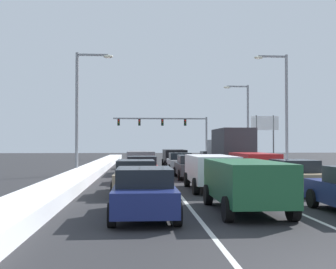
{
  "coord_description": "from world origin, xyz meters",
  "views": [
    {
      "loc": [
        -3.49,
        -6.51,
        2.25
      ],
      "look_at": [
        -0.6,
        34.64,
        3.15
      ],
      "focal_mm": 44.52,
      "sensor_mm": 36.0,
      "label": 1
    }
  ],
  "objects_px": {
    "suv_gray_left_lane_fourth": "(141,160)",
    "box_truck_right_lane_fourth": "(230,148)",
    "sedan_red_left_lane_third": "(142,169)",
    "sedan_navy_left_lane_nearest": "(144,192)",
    "sedan_tan_left_lane_second": "(136,177)",
    "street_lamp_left_mid": "(82,102)",
    "suv_red_right_lane_third": "(254,164)",
    "sedan_maroon_left_lane_fifth": "(137,160)",
    "suv_green_center_lane_nearest": "(245,181)",
    "sedan_tan_right_lane_second": "(293,176)",
    "street_lamp_right_mid": "(245,117)",
    "suv_black_center_lane_fifth": "(174,157)",
    "suv_white_center_lane_second": "(211,169)",
    "sedan_maroon_right_lane_fifth": "(210,159)",
    "street_lamp_right_near": "(282,103)",
    "roadside_sign_right": "(265,128)",
    "sedan_charcoal_center_lane_third": "(191,167)",
    "sedan_silver_center_lane_fourth": "(180,162)",
    "traffic_light_gantry": "(171,126)"
  },
  "relations": [
    {
      "from": "suv_gray_left_lane_fourth",
      "to": "box_truck_right_lane_fourth",
      "type": "bearing_deg",
      "value": 5.17
    },
    {
      "from": "suv_gray_left_lane_fourth",
      "to": "sedan_red_left_lane_third",
      "type": "bearing_deg",
      "value": -89.72
    },
    {
      "from": "sedan_red_left_lane_third",
      "to": "sedan_navy_left_lane_nearest",
      "type": "bearing_deg",
      "value": -90.07
    },
    {
      "from": "box_truck_right_lane_fourth",
      "to": "sedan_tan_left_lane_second",
      "type": "xyz_separation_m",
      "value": [
        -7.2,
        -13.12,
        -1.14
      ]
    },
    {
      "from": "sedan_red_left_lane_third",
      "to": "street_lamp_left_mid",
      "type": "xyz_separation_m",
      "value": [
        -4.24,
        5.36,
        4.43
      ]
    },
    {
      "from": "street_lamp_left_mid",
      "to": "sedan_navy_left_lane_nearest",
      "type": "bearing_deg",
      "value": -76.14
    },
    {
      "from": "suv_red_right_lane_third",
      "to": "sedan_maroon_left_lane_fifth",
      "type": "height_order",
      "value": "suv_red_right_lane_third"
    },
    {
      "from": "suv_green_center_lane_nearest",
      "to": "sedan_red_left_lane_third",
      "type": "height_order",
      "value": "suv_green_center_lane_nearest"
    },
    {
      "from": "sedan_tan_right_lane_second",
      "to": "street_lamp_right_mid",
      "type": "relative_size",
      "value": 0.54
    },
    {
      "from": "suv_black_center_lane_fifth",
      "to": "suv_white_center_lane_second",
      "type": "bearing_deg",
      "value": -89.64
    },
    {
      "from": "sedan_tan_right_lane_second",
      "to": "suv_white_center_lane_second",
      "type": "xyz_separation_m",
      "value": [
        -3.57,
        1.29,
        0.25
      ]
    },
    {
      "from": "sedan_maroon_right_lane_fifth",
      "to": "sedan_red_left_lane_third",
      "type": "xyz_separation_m",
      "value": [
        -6.69,
        -15.43,
        0.0
      ]
    },
    {
      "from": "street_lamp_right_near",
      "to": "roadside_sign_right",
      "type": "height_order",
      "value": "street_lamp_right_near"
    },
    {
      "from": "sedan_maroon_right_lane_fifth",
      "to": "sedan_tan_left_lane_second",
      "type": "bearing_deg",
      "value": -108.24
    },
    {
      "from": "sedan_maroon_right_lane_fifth",
      "to": "street_lamp_right_mid",
      "type": "distance_m",
      "value": 6.25
    },
    {
      "from": "sedan_tan_right_lane_second",
      "to": "suv_red_right_lane_third",
      "type": "height_order",
      "value": "suv_red_right_lane_third"
    },
    {
      "from": "suv_red_right_lane_third",
      "to": "sedan_tan_left_lane_second",
      "type": "bearing_deg",
      "value": -140.06
    },
    {
      "from": "sedan_tan_right_lane_second",
      "to": "sedan_charcoal_center_lane_third",
      "type": "relative_size",
      "value": 1.0
    },
    {
      "from": "suv_white_center_lane_second",
      "to": "sedan_navy_left_lane_nearest",
      "type": "distance_m",
      "value": 7.81
    },
    {
      "from": "sedan_tan_right_lane_second",
      "to": "sedan_silver_center_lane_fourth",
      "type": "xyz_separation_m",
      "value": [
        -3.76,
        14.52,
        0.0
      ]
    },
    {
      "from": "sedan_maroon_right_lane_fifth",
      "to": "street_lamp_left_mid",
      "type": "relative_size",
      "value": 0.51
    },
    {
      "from": "suv_black_center_lane_fifth",
      "to": "sedan_tan_left_lane_second",
      "type": "height_order",
      "value": "suv_black_center_lane_fifth"
    },
    {
      "from": "sedan_tan_right_lane_second",
      "to": "box_truck_right_lane_fourth",
      "type": "height_order",
      "value": "box_truck_right_lane_fourth"
    },
    {
      "from": "box_truck_right_lane_fourth",
      "to": "sedan_charcoal_center_lane_third",
      "type": "bearing_deg",
      "value": -125.18
    },
    {
      "from": "box_truck_right_lane_fourth",
      "to": "suv_white_center_lane_second",
      "type": "xyz_separation_m",
      "value": [
        -3.6,
        -11.95,
        -0.88
      ]
    },
    {
      "from": "sedan_maroon_right_lane_fifth",
      "to": "street_lamp_left_mid",
      "type": "bearing_deg",
      "value": -137.35
    },
    {
      "from": "suv_green_center_lane_nearest",
      "to": "sedan_maroon_left_lane_fifth",
      "type": "distance_m",
      "value": 24.75
    },
    {
      "from": "street_lamp_right_mid",
      "to": "sedan_red_left_lane_third",
      "type": "bearing_deg",
      "value": -121.22
    },
    {
      "from": "suv_black_center_lane_fifth",
      "to": "suv_gray_left_lane_fourth",
      "type": "height_order",
      "value": "same"
    },
    {
      "from": "suv_black_center_lane_fifth",
      "to": "sedan_tan_left_lane_second",
      "type": "relative_size",
      "value": 1.09
    },
    {
      "from": "suv_green_center_lane_nearest",
      "to": "street_lamp_right_mid",
      "type": "xyz_separation_m",
      "value": [
        7.42,
        28.81,
        3.94
      ]
    },
    {
      "from": "suv_gray_left_lane_fourth",
      "to": "street_lamp_left_mid",
      "type": "distance_m",
      "value": 6.06
    },
    {
      "from": "sedan_tan_right_lane_second",
      "to": "suv_gray_left_lane_fourth",
      "type": "relative_size",
      "value": 0.92
    },
    {
      "from": "street_lamp_right_mid",
      "to": "street_lamp_left_mid",
      "type": "relative_size",
      "value": 0.95
    },
    {
      "from": "sedan_maroon_right_lane_fifth",
      "to": "suv_gray_left_lane_fourth",
      "type": "height_order",
      "value": "suv_gray_left_lane_fourth"
    },
    {
      "from": "suv_gray_left_lane_fourth",
      "to": "street_lamp_right_mid",
      "type": "bearing_deg",
      "value": 45.8
    },
    {
      "from": "street_lamp_right_mid",
      "to": "sedan_maroon_left_lane_fifth",
      "type": "bearing_deg",
      "value": -158.62
    },
    {
      "from": "sedan_red_left_lane_third",
      "to": "street_lamp_right_near",
      "type": "height_order",
      "value": "street_lamp_right_near"
    },
    {
      "from": "box_truck_right_lane_fourth",
      "to": "street_lamp_right_near",
      "type": "height_order",
      "value": "street_lamp_right_near"
    },
    {
      "from": "box_truck_right_lane_fourth",
      "to": "sedan_maroon_right_lane_fifth",
      "type": "height_order",
      "value": "box_truck_right_lane_fourth"
    },
    {
      "from": "suv_red_right_lane_third",
      "to": "sedan_silver_center_lane_fourth",
      "type": "height_order",
      "value": "suv_red_right_lane_third"
    },
    {
      "from": "sedan_maroon_right_lane_fifth",
      "to": "sedan_red_left_lane_third",
      "type": "distance_m",
      "value": 16.82
    },
    {
      "from": "sedan_tan_left_lane_second",
      "to": "traffic_light_gantry",
      "type": "relative_size",
      "value": 0.32
    },
    {
      "from": "sedan_silver_center_lane_fourth",
      "to": "street_lamp_right_near",
      "type": "xyz_separation_m",
      "value": [
        7.76,
        -1.84,
        4.62
      ]
    },
    {
      "from": "suv_white_center_lane_second",
      "to": "suv_gray_left_lane_fourth",
      "type": "bearing_deg",
      "value": 106.31
    },
    {
      "from": "sedan_charcoal_center_lane_third",
      "to": "street_lamp_right_near",
      "type": "relative_size",
      "value": 0.49
    },
    {
      "from": "sedan_tan_left_lane_second",
      "to": "sedan_maroon_left_lane_fifth",
      "type": "bearing_deg",
      "value": 89.98
    },
    {
      "from": "sedan_red_left_lane_third",
      "to": "roadside_sign_right",
      "type": "bearing_deg",
      "value": 57.42
    },
    {
      "from": "suv_red_right_lane_third",
      "to": "sedan_maroon_left_lane_fifth",
      "type": "xyz_separation_m",
      "value": [
        -7.03,
        13.34,
        -0.25
      ]
    },
    {
      "from": "suv_green_center_lane_nearest",
      "to": "suv_black_center_lane_fifth",
      "type": "xyz_separation_m",
      "value": [
        -0.15,
        25.55,
        0.0
      ]
    }
  ]
}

